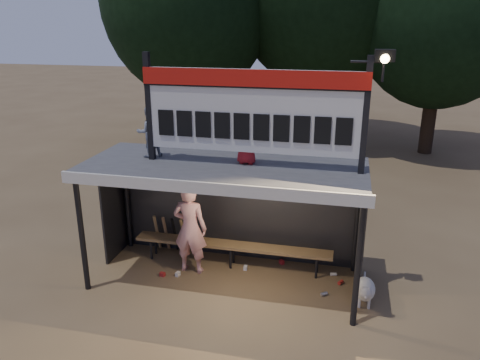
% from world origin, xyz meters
% --- Properties ---
extents(ground, '(80.00, 80.00, 0.00)m').
position_xyz_m(ground, '(0.00, 0.00, 0.00)').
color(ground, brown).
rests_on(ground, ground).
extents(player, '(0.68, 0.46, 1.83)m').
position_xyz_m(player, '(-0.74, 0.17, 0.91)').
color(player, white).
rests_on(player, ground).
extents(child_a, '(0.57, 0.55, 0.93)m').
position_xyz_m(child_a, '(-1.45, 0.15, 2.79)').
color(child_a, gray).
rests_on(child_a, dugout_shelter).
extents(child_b, '(0.48, 0.35, 0.92)m').
position_xyz_m(child_b, '(0.39, 0.12, 2.78)').
color(child_b, maroon).
rests_on(child_b, dugout_shelter).
extents(dugout_shelter, '(5.10, 2.08, 2.32)m').
position_xyz_m(dugout_shelter, '(0.00, 0.24, 1.85)').
color(dugout_shelter, '#424245').
rests_on(dugout_shelter, ground).
extents(scoreboard_assembly, '(4.10, 0.27, 1.99)m').
position_xyz_m(scoreboard_assembly, '(0.56, -0.01, 3.32)').
color(scoreboard_assembly, black).
rests_on(scoreboard_assembly, dugout_shelter).
extents(bench, '(4.00, 0.35, 0.48)m').
position_xyz_m(bench, '(0.00, 0.55, 0.43)').
color(bench, olive).
rests_on(bench, ground).
extents(tree_right, '(6.08, 6.08, 8.72)m').
position_xyz_m(tree_right, '(5.00, 10.50, 5.19)').
color(tree_right, black).
rests_on(tree_right, ground).
extents(dog, '(0.36, 0.81, 0.49)m').
position_xyz_m(dog, '(2.58, -0.24, 0.28)').
color(dog, white).
rests_on(dog, ground).
extents(bats, '(0.67, 0.35, 0.84)m').
position_xyz_m(bats, '(-1.42, 0.82, 0.43)').
color(bats, '#A07D4A').
rests_on(bats, ground).
extents(litter, '(3.50, 1.11, 0.08)m').
position_xyz_m(litter, '(0.71, 0.25, 0.04)').
color(litter, '#A71F1C').
rests_on(litter, ground).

